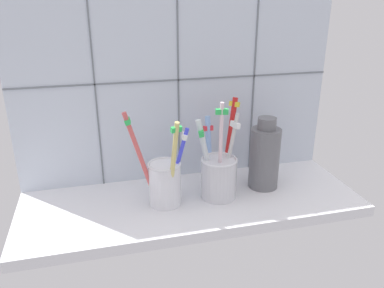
# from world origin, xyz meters

# --- Properties ---
(counter_slab) EXTENTS (0.64, 0.22, 0.02)m
(counter_slab) POSITION_xyz_m (0.00, 0.00, 0.01)
(counter_slab) COLOR silver
(counter_slab) RESTS_ON ground
(tile_wall_back) EXTENTS (0.64, 0.02, 0.45)m
(tile_wall_back) POSITION_xyz_m (-0.00, 0.12, 0.23)
(tile_wall_back) COLOR silver
(tile_wall_back) RESTS_ON ground
(toothbrush_cup_left) EXTENTS (0.12, 0.08, 0.18)m
(toothbrush_cup_left) POSITION_xyz_m (-0.05, -0.00, 0.07)
(toothbrush_cup_left) COLOR white
(toothbrush_cup_left) RESTS_ON counter_slab
(toothbrush_cup_right) EXTENTS (0.09, 0.09, 0.19)m
(toothbrush_cup_right) POSITION_xyz_m (0.05, 0.00, 0.07)
(toothbrush_cup_right) COLOR silver
(toothbrush_cup_right) RESTS_ON counter_slab
(ceramic_vase) EXTENTS (0.06, 0.06, 0.15)m
(ceramic_vase) POSITION_xyz_m (0.15, 0.02, 0.09)
(ceramic_vase) COLOR slate
(ceramic_vase) RESTS_ON counter_slab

